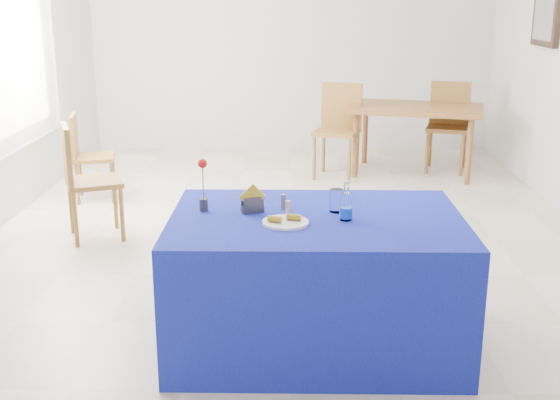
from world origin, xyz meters
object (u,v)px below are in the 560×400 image
(plate, at_px, (285,222))
(chair_win_b, at_px, (86,151))
(blue_table, at_px, (316,281))
(oak_table, at_px, (416,113))
(chair_bg_left, at_px, (339,123))
(chair_bg_right, at_px, (448,120))
(water_bottle, at_px, (346,207))
(chair_win_a, at_px, (82,174))

(plate, bearing_deg, chair_win_b, 122.65)
(blue_table, bearing_deg, oak_table, 73.09)
(plate, bearing_deg, blue_table, 37.72)
(chair_bg_left, distance_m, chair_bg_right, 1.29)
(blue_table, height_order, water_bottle, water_bottle)
(blue_table, distance_m, oak_table, 4.23)
(chair_win_a, bearing_deg, plate, -161.05)
(oak_table, relative_size, chair_win_b, 1.92)
(blue_table, height_order, chair_win_a, chair_win_a)
(chair_bg_left, height_order, chair_bg_right, chair_bg_left)
(plate, xyz_separation_m, chair_bg_left, (0.55, 4.06, -0.18))
(blue_table, bearing_deg, chair_win_b, 126.04)
(blue_table, height_order, chair_bg_left, chair_bg_left)
(plate, xyz_separation_m, blue_table, (0.17, 0.13, -0.39))
(plate, bearing_deg, water_bottle, 13.29)
(chair_bg_right, bearing_deg, blue_table, -94.80)
(blue_table, relative_size, chair_win_b, 1.90)
(chair_bg_left, bearing_deg, chair_bg_right, 31.19)
(chair_bg_left, relative_size, chair_bg_right, 1.02)
(oak_table, xyz_separation_m, chair_bg_left, (-0.85, -0.11, -0.09))
(plate, height_order, chair_win_b, chair_win_b)
(blue_table, relative_size, chair_bg_right, 1.62)
(oak_table, distance_m, chair_bg_right, 0.46)
(water_bottle, bearing_deg, blue_table, 160.70)
(water_bottle, bearing_deg, chair_bg_right, 70.96)
(chair_win_a, bearing_deg, chair_bg_right, -76.47)
(oak_table, relative_size, chair_bg_right, 1.63)
(plate, height_order, blue_table, plate)
(water_bottle, distance_m, chair_bg_right, 4.54)
(water_bottle, xyz_separation_m, oak_table, (1.07, 4.09, -0.15))
(plate, relative_size, chair_bg_right, 0.25)
(chair_bg_left, relative_size, chair_win_a, 1.07)
(water_bottle, relative_size, chair_win_a, 0.23)
(water_bottle, distance_m, oak_table, 4.23)
(chair_bg_left, xyz_separation_m, chair_bg_right, (1.26, 0.31, -0.01))
(chair_win_a, bearing_deg, chair_bg_left, -67.47)
(blue_table, bearing_deg, water_bottle, -19.30)
(oak_table, bearing_deg, plate, -108.52)
(water_bottle, xyz_separation_m, chair_bg_right, (1.48, 4.28, -0.26))
(plate, relative_size, chair_win_b, 0.29)
(oak_table, height_order, chair_bg_left, chair_bg_left)
(plate, distance_m, chair_bg_left, 4.10)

